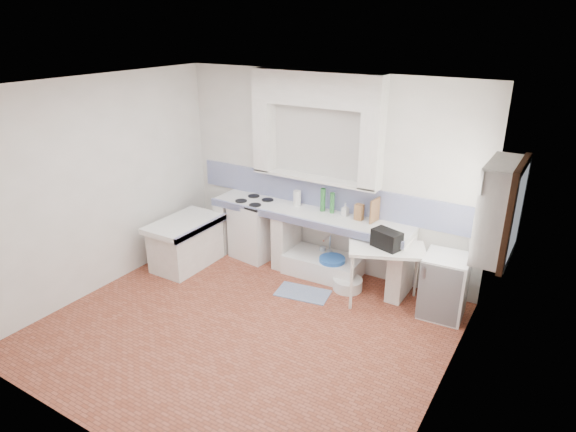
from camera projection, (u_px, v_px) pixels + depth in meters
The scene contains 36 objects.
floor at pixel (244, 328), 5.87m from camera, with size 4.50×4.50×0.00m, color brown.
ceiling at pixel (235, 87), 4.83m from camera, with size 4.50×4.50×0.00m, color white.
wall_back at pixel (325, 174), 6.94m from camera, with size 4.50×4.50×0.00m, color white.
wall_front at pixel (83, 304), 3.76m from camera, with size 4.50×4.50×0.00m, color white.
wall_left at pixel (101, 186), 6.44m from camera, with size 4.50×4.50×0.00m, color white.
wall_right at pixel (450, 271), 4.26m from camera, with size 4.50×4.50×0.00m, color white.
alcove_mass at pixel (316, 89), 6.45m from camera, with size 1.90×0.25×0.45m, color white.
window_frame at pixel (500, 210), 5.05m from camera, with size 0.35×0.86×1.06m, color #341C10.
lace_valance at pixel (491, 172), 4.98m from camera, with size 0.01×0.84×0.24m, color white.
counter_slab at pixel (308, 215), 6.95m from camera, with size 3.00×0.60×0.08m, color white.
counter_lip at pixel (298, 221), 6.72m from camera, with size 3.00×0.04×0.10m, color navy.
counter_pier_left at pixel (230, 224), 7.79m from camera, with size 0.20×0.55×0.82m, color white.
counter_pier_mid at pixel (287, 238), 7.28m from camera, with size 0.20×0.55×0.82m, color white.
counter_pier_right at pixel (401, 267), 6.44m from camera, with size 0.20×0.55×0.82m, color white.
peninsula_top at pixel (185, 224), 7.16m from camera, with size 0.70×1.10×0.08m, color white.
peninsula_base at pixel (186, 246), 7.29m from camera, with size 0.60×1.00×0.62m, color white.
peninsula_lip at pixel (202, 228), 7.00m from camera, with size 0.04×1.10×0.10m, color navy.
backsplash at pixel (324, 194), 7.04m from camera, with size 4.27×0.03×0.40m, color navy.
stove at pixel (255, 229), 7.54m from camera, with size 0.61×0.59×0.87m, color white.
sink at pixel (323, 266), 7.09m from camera, with size 1.07×0.58×0.26m, color white.
side_table at pixel (385, 275), 6.27m from camera, with size 0.94×0.52×0.04m, color white.
fridge at pixel (444, 286), 6.01m from camera, with size 0.51×0.51×0.80m, color white.
bucket_red at pixel (302, 258), 7.29m from camera, with size 0.29×0.29×0.27m, color #BE4113.
bucket_orange at pixel (323, 269), 6.96m from camera, with size 0.30×0.30×0.28m, color #D96230.
bucket_blue at pixel (332, 269), 6.91m from camera, with size 0.36×0.36×0.34m, color blue.
basin_white at pixel (348, 284), 6.70m from camera, with size 0.40×0.40×0.15m, color white.
water_bottle_a at pixel (322, 257), 7.24m from camera, with size 0.09×0.09×0.34m, color silver.
water_bottle_b at pixel (329, 260), 7.19m from camera, with size 0.08×0.08×0.32m, color silver.
black_bag at pixel (387, 239), 6.09m from camera, with size 0.36×0.21×0.23m, color black.
green_bottle_a at pixel (323, 200), 6.91m from camera, with size 0.07×0.07×0.33m, color #2B6E31.
green_bottle_b at pixel (332, 203), 6.85m from camera, with size 0.06×0.06×0.30m, color #2B6E31.
knife_block at pixel (359, 212), 6.63m from camera, with size 0.11×0.09×0.22m, color olive.
cutting_board at pixel (375, 210), 6.54m from camera, with size 0.02×0.24×0.32m, color olive.
paper_towel at pixel (297, 198), 7.14m from camera, with size 0.11×0.11×0.22m, color white.
soap_bottle at pixel (345, 210), 6.78m from camera, with size 0.08×0.08×0.18m, color white.
rug at pixel (303, 293), 6.62m from camera, with size 0.70×0.40×0.01m, color #304B89.
Camera 1 is at (3.03, -3.96, 3.42)m, focal length 30.81 mm.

